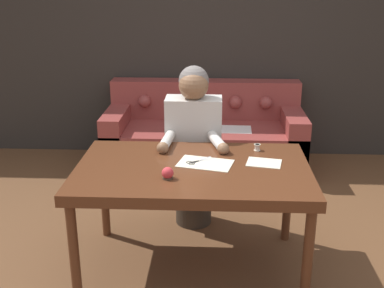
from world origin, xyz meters
The scene contains 10 objects.
ground_plane centered at (0.00, 0.00, 0.00)m, with size 16.00×16.00×0.00m, color brown.
wall_back centered at (0.00, 2.24, 1.30)m, with size 8.00×0.06×2.60m.
dining_table centered at (-0.10, -0.01, 0.66)m, with size 1.46×0.92×0.73m.
couch centered at (-0.06, 1.82, 0.30)m, with size 1.94×0.84×0.83m.
person centered at (-0.12, 0.61, 0.64)m, with size 0.49×0.59×1.25m.
pattern_paper_main centered at (-0.02, 0.04, 0.73)m, with size 0.38×0.29×0.00m.
pattern_paper_offcut centered at (0.35, 0.07, 0.73)m, with size 0.24×0.20×0.00m.
scissors centered at (-0.08, 0.06, 0.73)m, with size 0.18×0.15×0.01m.
thread_spool centered at (0.33, 0.30, 0.75)m, with size 0.04×0.04×0.05m.
pin_cushion centered at (-0.24, -0.21, 0.76)m, with size 0.07×0.07×0.07m.
Camera 1 is at (0.03, -2.79, 1.87)m, focal length 45.00 mm.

